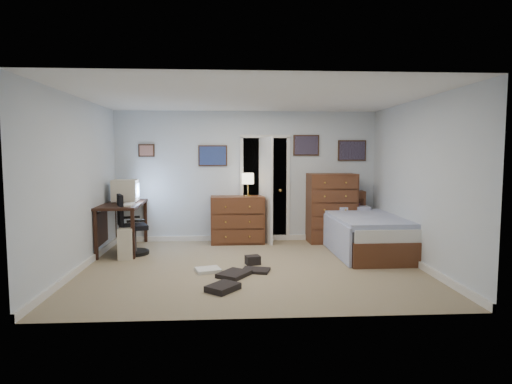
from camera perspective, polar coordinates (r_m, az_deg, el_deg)
floor at (r=6.48m, az=-0.55°, el=-10.06°), size 5.00×4.00×0.02m
computer_desk at (r=7.85m, az=-18.07°, el=-2.81°), size 0.73×1.47×0.83m
crt_monitor at (r=7.92m, az=-17.01°, el=0.18°), size 0.45×0.42×0.40m
keyboard at (r=7.42m, az=-16.70°, el=-1.62°), size 0.19×0.45×0.03m
pc_tower at (r=7.32m, az=-16.78°, el=-6.44°), size 0.25×0.48×0.50m
office_chair at (r=7.48m, az=-16.42°, el=-5.06°), size 0.64×0.64×1.02m
media_stack at (r=8.87m, az=-16.49°, el=-3.69°), size 0.15×0.15×0.72m
low_dresser at (r=8.12m, az=-2.49°, el=-3.69°), size 1.02×0.53×0.89m
table_lamp at (r=8.04m, az=-1.08°, el=1.70°), size 0.23×0.23×0.43m
doorway at (r=8.57m, az=1.02°, el=0.53°), size 0.96×1.12×2.05m
tall_dresser at (r=8.29m, az=10.03°, el=-2.10°), size 0.91×0.56×1.31m
headboard_bookcase at (r=8.44m, az=10.65°, el=-2.95°), size 1.09×0.32×0.97m
bed at (r=7.59m, az=14.30°, el=-5.32°), size 1.19×2.17×0.70m
wall_posters at (r=8.27m, az=2.72°, el=5.53°), size 4.38×0.04×0.60m
floor_clutter at (r=6.01m, az=-3.01°, el=-10.83°), size 1.11×1.59×0.13m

